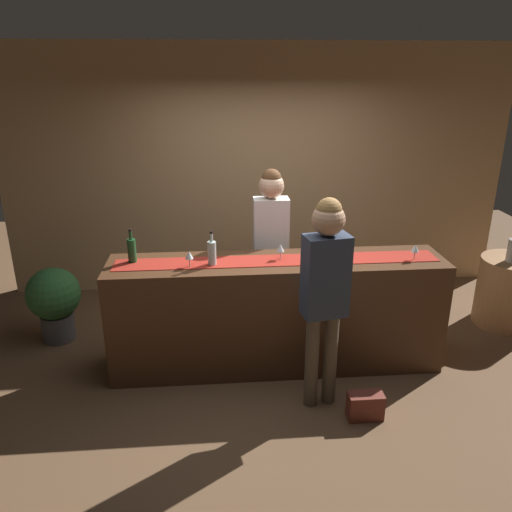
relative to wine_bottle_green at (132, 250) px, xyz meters
name	(u,v)px	position (x,y,z in m)	size (l,w,h in m)	color
ground_plane	(276,362)	(1.26, -0.07, -1.15)	(10.00, 10.00, 0.00)	brown
back_wall	(258,171)	(1.26, 1.83, 0.30)	(6.00, 0.12, 2.90)	tan
bar_counter	(277,314)	(1.26, -0.07, -0.63)	(2.98, 0.60, 1.04)	#472B19
counter_runner_cloth	(278,260)	(1.26, -0.07, -0.11)	(2.83, 0.28, 0.01)	maroon
wine_bottle_green	(132,250)	(0.00, 0.00, 0.00)	(0.07, 0.07, 0.30)	#194723
wine_bottle_clear	(212,253)	(0.69, -0.12, 0.00)	(0.07, 0.07, 0.30)	#B2C6C1
wine_glass_near_customer	(189,256)	(0.50, -0.16, -0.01)	(0.07, 0.07, 0.14)	silver
wine_glass_mid_counter	(415,249)	(2.45, -0.15, -0.01)	(0.07, 0.07, 0.14)	silver
wine_glass_far_end	(280,248)	(1.28, -0.04, -0.01)	(0.07, 0.07, 0.14)	silver
bartender	(271,235)	(1.26, 0.51, -0.07)	(0.34, 0.24, 1.73)	#26262B
customer_sipping	(325,282)	(1.54, -0.69, -0.06)	(0.37, 0.26, 1.75)	brown
round_side_table	(510,292)	(3.84, 0.51, -0.78)	(0.68, 0.68, 0.74)	#996B42
potted_plant_tall	(54,299)	(-0.91, 0.57, -0.70)	(0.53, 0.53, 0.77)	#4C4C51
handbag	(365,406)	(1.86, -0.92, -1.04)	(0.28, 0.14, 0.22)	brown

